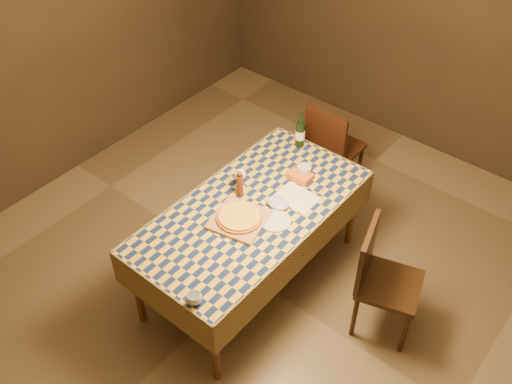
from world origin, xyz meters
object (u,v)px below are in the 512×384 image
(dining_table, at_px, (252,217))
(white_plate, at_px, (275,221))
(wine_bottle, at_px, (300,134))
(chair_far, at_px, (331,145))
(pizza, at_px, (239,217))
(chair_right, at_px, (380,275))
(bowl, at_px, (249,220))
(cutting_board, at_px, (239,220))

(dining_table, bearing_deg, white_plate, 2.42)
(wine_bottle, distance_m, white_plate, 0.91)
(wine_bottle, relative_size, chair_far, 0.33)
(dining_table, height_order, pizza, pizza)
(white_plate, height_order, chair_right, chair_right)
(bowl, bearing_deg, cutting_board, -155.58)
(dining_table, xyz_separation_m, bowl, (0.07, -0.12, 0.10))
(wine_bottle, bearing_deg, chair_right, -26.89)
(chair_far, bearing_deg, cutting_board, -83.73)
(cutting_board, height_order, white_plate, cutting_board)
(bowl, height_order, chair_far, chair_far)
(bowl, xyz_separation_m, chair_far, (-0.22, 1.39, -0.27))
(bowl, bearing_deg, wine_bottle, 104.94)
(cutting_board, relative_size, white_plate, 1.61)
(pizza, distance_m, wine_bottle, 0.99)
(wine_bottle, xyz_separation_m, chair_right, (1.13, -0.57, -0.36))
(dining_table, height_order, white_plate, white_plate)
(cutting_board, distance_m, white_plate, 0.25)
(white_plate, bearing_deg, chair_right, 18.51)
(cutting_board, bearing_deg, chair_right, 23.20)
(cutting_board, distance_m, bowl, 0.07)
(cutting_board, bearing_deg, dining_table, 93.81)
(bowl, height_order, white_plate, bowl)
(chair_far, bearing_deg, dining_table, -83.45)
(dining_table, distance_m, chair_right, 1.00)
(pizza, height_order, bowl, pizza)
(dining_table, bearing_deg, wine_bottle, 102.24)
(chair_far, bearing_deg, white_plate, -74.32)
(chair_right, bearing_deg, cutting_board, -156.80)
(wine_bottle, bearing_deg, chair_far, 85.71)
(cutting_board, bearing_deg, pizza, 0.00)
(wine_bottle, bearing_deg, white_plate, -64.63)
(chair_far, bearing_deg, pizza, -83.73)
(wine_bottle, height_order, chair_far, wine_bottle)
(chair_far, bearing_deg, chair_right, -42.92)
(white_plate, bearing_deg, bowl, -137.18)
(chair_far, xyz_separation_m, chair_right, (1.09, -1.02, 0.00))
(pizza, bearing_deg, cutting_board, 0.00)
(bowl, relative_size, wine_bottle, 0.44)
(cutting_board, distance_m, chair_far, 1.45)
(chair_right, bearing_deg, white_plate, -161.49)
(bowl, distance_m, chair_far, 1.43)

